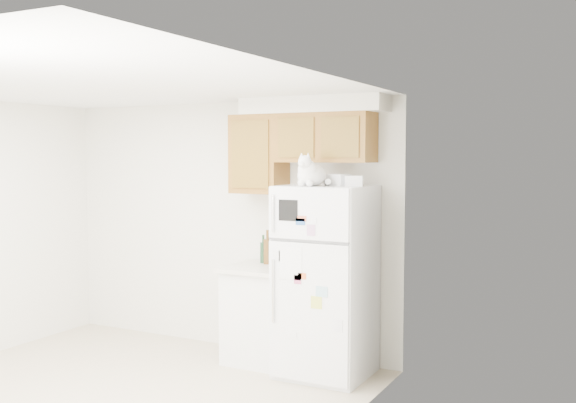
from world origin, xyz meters
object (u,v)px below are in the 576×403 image
Objects in this scene: storage_box_back at (339,180)px; bottle_amber at (268,247)px; bottle_green at (263,249)px; base_counter at (263,314)px; refrigerator at (326,281)px; cat at (310,173)px; storage_box_front at (354,181)px.

storage_box_back is 1.07m from bottle_amber.
base_counter is at bearing -62.82° from bottle_green.
refrigerator is 5.16× the size of bottle_amber.
base_counter is 1.51m from cat.
refrigerator is 0.98m from cat.
storage_box_front is 0.45× the size of bottle_amber.
bottle_amber is at bearing -28.52° from bottle_green.
storage_box_front reaches higher than refrigerator.
base_counter is 0.64m from bottle_amber.
base_counter is 2.22× the size of cat.
bottle_green is at bearing -171.65° from storage_box_back.
bottle_green is at bearing 162.83° from refrigerator.
cat is 1.12m from bottle_green.
storage_box_back is at bearing 144.98° from storage_box_front.
bottle_amber is (-0.71, 0.20, 0.23)m from refrigerator.
refrigerator is 0.79m from base_counter.
refrigerator is 9.44× the size of storage_box_back.
bottle_amber is at bearing 164.01° from refrigerator.
cat is 1.51× the size of bottle_green.
bottle_green is (-1.05, 0.27, -0.69)m from storage_box_front.
bottle_green reaches higher than base_counter.
cat reaches higher than base_counter.
cat reaches higher than bottle_green.
cat is at bearing -172.29° from storage_box_front.
bottle_amber is (-0.99, 0.24, -0.66)m from storage_box_front.
bottle_amber is at bearing 149.14° from storage_box_front.
bottle_green is at bearing 148.08° from storage_box_front.
refrigerator is 1.85× the size of base_counter.
refrigerator is at bearing -6.09° from base_counter.
refrigerator reaches higher than base_counter.
refrigerator is at bearing -148.06° from storage_box_back.
storage_box_back reaches higher than bottle_green.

